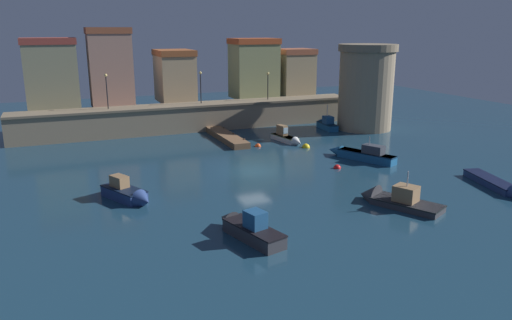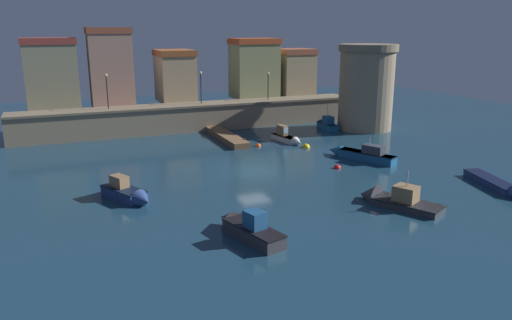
{
  "view_description": "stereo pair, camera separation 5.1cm",
  "coord_description": "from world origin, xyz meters",
  "px_view_note": "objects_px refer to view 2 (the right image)",
  "views": [
    {
      "loc": [
        -14.97,
        -36.83,
        11.61
      ],
      "look_at": [
        0.0,
        -0.49,
        1.08
      ],
      "focal_mm": 34.74,
      "sensor_mm": 36.0,
      "label": 1
    },
    {
      "loc": [
        -14.92,
        -36.85,
        11.61
      ],
      "look_at": [
        0.0,
        -0.49,
        1.08
      ],
      "focal_mm": 34.74,
      "sensor_mm": 36.0,
      "label": 2
    }
  ],
  "objects_px": {
    "quay_lamp_0": "(107,86)",
    "mooring_buoy_1": "(306,148)",
    "moored_boat_3": "(361,154)",
    "mooring_buoy_2": "(337,168)",
    "quay_lamp_2": "(268,81)",
    "moored_boat_5": "(326,124)",
    "fortress_tower": "(366,87)",
    "moored_boat_6": "(247,228)",
    "mooring_buoy_0": "(258,146)",
    "moored_boat_2": "(500,186)",
    "moored_boat_4": "(392,199)",
    "quay_lamp_1": "(201,82)",
    "moored_boat_0": "(128,194)",
    "moored_boat_1": "(288,138)"
  },
  "relations": [
    {
      "from": "mooring_buoy_2",
      "to": "moored_boat_0",
      "type": "bearing_deg",
      "value": -175.0
    },
    {
      "from": "quay_lamp_0",
      "to": "moored_boat_4",
      "type": "height_order",
      "value": "quay_lamp_0"
    },
    {
      "from": "moored_boat_3",
      "to": "mooring_buoy_0",
      "type": "distance_m",
      "value": 10.65
    },
    {
      "from": "quay_lamp_2",
      "to": "moored_boat_4",
      "type": "distance_m",
      "value": 30.3
    },
    {
      "from": "moored_boat_0",
      "to": "moored_boat_3",
      "type": "bearing_deg",
      "value": 72.59
    },
    {
      "from": "mooring_buoy_1",
      "to": "moored_boat_0",
      "type": "bearing_deg",
      "value": -153.73
    },
    {
      "from": "quay_lamp_1",
      "to": "fortress_tower",
      "type": "bearing_deg",
      "value": -21.48
    },
    {
      "from": "moored_boat_3",
      "to": "moored_boat_6",
      "type": "distance_m",
      "value": 19.9
    },
    {
      "from": "quay_lamp_2",
      "to": "moored_boat_3",
      "type": "relative_size",
      "value": 0.5
    },
    {
      "from": "quay_lamp_1",
      "to": "mooring_buoy_2",
      "type": "height_order",
      "value": "quay_lamp_1"
    },
    {
      "from": "quay_lamp_0",
      "to": "quay_lamp_1",
      "type": "relative_size",
      "value": 1.02
    },
    {
      "from": "fortress_tower",
      "to": "quay_lamp_2",
      "type": "relative_size",
      "value": 2.96
    },
    {
      "from": "moored_boat_3",
      "to": "moored_boat_5",
      "type": "distance_m",
      "value": 14.26
    },
    {
      "from": "moored_boat_6",
      "to": "moored_boat_0",
      "type": "bearing_deg",
      "value": 15.81
    },
    {
      "from": "moored_boat_1",
      "to": "mooring_buoy_0",
      "type": "bearing_deg",
      "value": -88.87
    },
    {
      "from": "quay_lamp_0",
      "to": "moored_boat_6",
      "type": "bearing_deg",
      "value": -82.47
    },
    {
      "from": "fortress_tower",
      "to": "moored_boat_6",
      "type": "distance_m",
      "value": 34.3
    },
    {
      "from": "quay_lamp_1",
      "to": "moored_boat_0",
      "type": "relative_size",
      "value": 0.76
    },
    {
      "from": "quay_lamp_2",
      "to": "moored_boat_5",
      "type": "height_order",
      "value": "quay_lamp_2"
    },
    {
      "from": "quay_lamp_0",
      "to": "moored_boat_6",
      "type": "distance_m",
      "value": 31.58
    },
    {
      "from": "moored_boat_1",
      "to": "moored_boat_6",
      "type": "distance_m",
      "value": 24.59
    },
    {
      "from": "moored_boat_1",
      "to": "quay_lamp_0",
      "type": "bearing_deg",
      "value": -129.86
    },
    {
      "from": "moored_boat_4",
      "to": "moored_boat_0",
      "type": "bearing_deg",
      "value": 38.45
    },
    {
      "from": "fortress_tower",
      "to": "moored_boat_0",
      "type": "bearing_deg",
      "value": -152.97
    },
    {
      "from": "moored_boat_0",
      "to": "moored_boat_6",
      "type": "relative_size",
      "value": 0.87
    },
    {
      "from": "moored_boat_4",
      "to": "mooring_buoy_0",
      "type": "distance_m",
      "value": 19.18
    },
    {
      "from": "moored_boat_2",
      "to": "moored_boat_6",
      "type": "xyz_separation_m",
      "value": [
        -20.43,
        -0.77,
        0.26
      ]
    },
    {
      "from": "moored_boat_1",
      "to": "mooring_buoy_2",
      "type": "distance_m",
      "value": 10.68
    },
    {
      "from": "moored_boat_3",
      "to": "mooring_buoy_2",
      "type": "xyz_separation_m",
      "value": [
        -3.5,
        -1.71,
        -0.53
      ]
    },
    {
      "from": "fortress_tower",
      "to": "moored_boat_6",
      "type": "xyz_separation_m",
      "value": [
        -24.22,
        -23.89,
        -4.42
      ]
    },
    {
      "from": "fortress_tower",
      "to": "mooring_buoy_0",
      "type": "distance_m",
      "value": 16.26
    },
    {
      "from": "moored_boat_4",
      "to": "mooring_buoy_2",
      "type": "distance_m",
      "value": 9.2
    },
    {
      "from": "moored_boat_3",
      "to": "moored_boat_2",
      "type": "bearing_deg",
      "value": 176.96
    },
    {
      "from": "moored_boat_1",
      "to": "moored_boat_4",
      "type": "bearing_deg",
      "value": -14.49
    },
    {
      "from": "quay_lamp_0",
      "to": "mooring_buoy_1",
      "type": "distance_m",
      "value": 22.4
    },
    {
      "from": "moored_boat_5",
      "to": "mooring_buoy_2",
      "type": "height_order",
      "value": "moored_boat_5"
    },
    {
      "from": "mooring_buoy_0",
      "to": "moored_boat_2",
      "type": "bearing_deg",
      "value": -60.03
    },
    {
      "from": "moored_boat_0",
      "to": "fortress_tower",
      "type": "bearing_deg",
      "value": 90.87
    },
    {
      "from": "quay_lamp_0",
      "to": "mooring_buoy_1",
      "type": "bearing_deg",
      "value": -36.29
    },
    {
      "from": "quay_lamp_2",
      "to": "moored_boat_5",
      "type": "bearing_deg",
      "value": -45.11
    },
    {
      "from": "moored_boat_2",
      "to": "moored_boat_4",
      "type": "distance_m",
      "value": 9.41
    },
    {
      "from": "mooring_buoy_1",
      "to": "quay_lamp_2",
      "type": "bearing_deg",
      "value": 83.56
    },
    {
      "from": "quay_lamp_2",
      "to": "moored_boat_0",
      "type": "relative_size",
      "value": 0.69
    },
    {
      "from": "moored_boat_2",
      "to": "mooring_buoy_0",
      "type": "relative_size",
      "value": 11.31
    },
    {
      "from": "mooring_buoy_0",
      "to": "fortress_tower",
      "type": "bearing_deg",
      "value": 13.28
    },
    {
      "from": "moored_boat_4",
      "to": "moored_boat_5",
      "type": "height_order",
      "value": "moored_boat_5"
    },
    {
      "from": "moored_boat_6",
      "to": "mooring_buoy_0",
      "type": "bearing_deg",
      "value": -39.75
    },
    {
      "from": "mooring_buoy_1",
      "to": "moored_boat_2",
      "type": "bearing_deg",
      "value": -67.91
    },
    {
      "from": "quay_lamp_1",
      "to": "moored_boat_2",
      "type": "distance_m",
      "value": 33.66
    },
    {
      "from": "quay_lamp_0",
      "to": "moored_boat_0",
      "type": "height_order",
      "value": "quay_lamp_0"
    }
  ]
}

